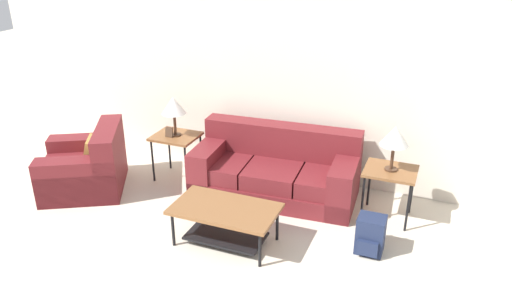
% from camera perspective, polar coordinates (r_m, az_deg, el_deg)
% --- Properties ---
extents(wall_back, '(9.17, 0.06, 2.60)m').
position_cam_1_polar(wall_back, '(6.18, 5.83, 8.24)').
color(wall_back, silver).
rests_on(wall_back, ground_plane).
extents(couch, '(2.01, 1.00, 0.82)m').
position_cam_1_polar(couch, '(6.07, 2.29, -2.12)').
color(couch, maroon).
rests_on(couch, ground_plane).
extents(armchair, '(1.30, 1.31, 0.80)m').
position_cam_1_polar(armchair, '(6.55, -18.75, -1.52)').
color(armchair, maroon).
rests_on(armchair, ground_plane).
extents(coffee_table, '(1.07, 0.62, 0.42)m').
position_cam_1_polar(coffee_table, '(5.14, -3.53, -7.21)').
color(coffee_table, brown).
rests_on(coffee_table, ground_plane).
extents(side_table_left, '(0.56, 0.49, 0.60)m').
position_cam_1_polar(side_table_left, '(6.45, -9.13, 1.56)').
color(side_table_left, brown).
rests_on(side_table_left, ground_plane).
extents(side_table_right, '(0.56, 0.49, 0.60)m').
position_cam_1_polar(side_table_right, '(5.66, 15.08, -2.38)').
color(side_table_right, brown).
rests_on(side_table_right, ground_plane).
extents(table_lamp_left, '(0.31, 0.31, 0.51)m').
position_cam_1_polar(table_lamp_left, '(6.30, -9.40, 5.37)').
color(table_lamp_left, '#472D1E').
rests_on(table_lamp_left, side_table_left).
extents(table_lamp_right, '(0.31, 0.31, 0.51)m').
position_cam_1_polar(table_lamp_right, '(5.48, 15.59, 1.87)').
color(table_lamp_right, '#472D1E').
rests_on(table_lamp_right, side_table_right).
extents(backpack, '(0.27, 0.31, 0.40)m').
position_cam_1_polar(backpack, '(5.19, 12.94, -9.09)').
color(backpack, '#1E2847').
rests_on(backpack, ground_plane).
extents(picture_frame, '(0.10, 0.04, 0.13)m').
position_cam_1_polar(picture_frame, '(6.37, -9.90, 2.44)').
color(picture_frame, '#4C3828').
rests_on(picture_frame, side_table_left).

